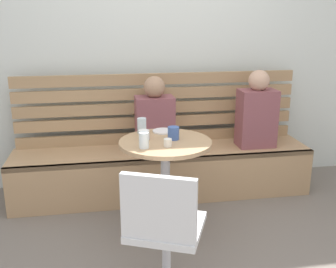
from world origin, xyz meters
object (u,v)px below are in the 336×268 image
at_px(booth_bench, 163,172).
at_px(cup_espresso_small, 168,143).
at_px(person_adult, 257,113).
at_px(cup_ceramic_white, 144,135).
at_px(cup_mug_blue, 173,133).
at_px(cafe_table, 165,169).
at_px(cup_glass_tall, 142,126).
at_px(cup_water_clear, 144,140).
at_px(white_chair, 164,234).
at_px(person_child_left, 155,118).
at_px(plate_small, 163,131).

distance_m(booth_bench, cup_espresso_small, 0.97).
bearing_deg(booth_bench, cup_espresso_small, -96.38).
bearing_deg(person_adult, cup_ceramic_white, -152.26).
height_order(cup_mug_blue, cup_espresso_small, cup_mug_blue).
bearing_deg(cafe_table, cup_glass_tall, 122.98).
height_order(cup_mug_blue, cup_water_clear, cup_water_clear).
bearing_deg(cup_espresso_small, cup_mug_blue, 66.18).
xyz_separation_m(booth_bench, cup_mug_blue, (-0.02, -0.65, 0.57)).
xyz_separation_m(cafe_table, white_chair, (-0.14, -0.81, -0.05)).
relative_size(person_child_left, cup_water_clear, 6.11).
distance_m(cafe_table, cup_espresso_small, 0.28).
bearing_deg(plate_small, person_child_left, 90.93).
xyz_separation_m(person_adult, cup_espresso_small, (-0.96, -0.77, 0.01)).
bearing_deg(white_chair, person_adult, 52.78).
bearing_deg(cup_glass_tall, cup_water_clear, -93.79).
xyz_separation_m(cafe_table, cup_espresso_small, (-0.00, -0.13, 0.25)).
height_order(cafe_table, cup_water_clear, cup_water_clear).
height_order(booth_bench, white_chair, white_chair).
relative_size(cup_water_clear, cup_ceramic_white, 1.38).
bearing_deg(cup_espresso_small, cup_ceramic_white, 127.53).
relative_size(cup_glass_tall, plate_small, 0.71).
xyz_separation_m(person_child_left, cup_ceramic_white, (-0.16, -0.62, 0.04)).
bearing_deg(person_child_left, person_adult, -2.26).
xyz_separation_m(cafe_table, cup_glass_tall, (-0.15, 0.23, 0.28)).
xyz_separation_m(cup_water_clear, cup_ceramic_white, (0.02, 0.19, -0.02)).
distance_m(person_child_left, cup_espresso_small, 0.81).
bearing_deg(cup_ceramic_white, booth_bench, 69.12).
xyz_separation_m(person_adult, cup_mug_blue, (-0.89, -0.61, 0.03)).
relative_size(cafe_table, cup_mug_blue, 7.79).
xyz_separation_m(cafe_table, person_child_left, (0.02, 0.68, 0.22)).
distance_m(cup_water_clear, cup_espresso_small, 0.17).
height_order(cup_mug_blue, plate_small, cup_mug_blue).
distance_m(person_child_left, plate_small, 0.45).
height_order(person_adult, cup_water_clear, person_adult).
bearing_deg(person_child_left, cup_mug_blue, -85.67).
bearing_deg(cafe_table, person_adult, 33.84).
height_order(person_adult, cup_glass_tall, person_adult).
distance_m(booth_bench, person_child_left, 0.52).
distance_m(white_chair, plate_small, 1.09).
xyz_separation_m(cup_mug_blue, cup_ceramic_white, (-0.21, 0.03, -0.01)).
bearing_deg(white_chair, cafe_table, 79.93).
distance_m(person_adult, person_child_left, 0.94).
bearing_deg(cup_mug_blue, white_chair, -103.99).
bearing_deg(cup_ceramic_white, cafe_table, -22.29).
height_order(person_adult, person_child_left, person_adult).
bearing_deg(plate_small, cup_glass_tall, -178.03).
xyz_separation_m(cafe_table, person_adult, (0.96, 0.64, 0.24)).
bearing_deg(booth_bench, person_child_left, 175.12).
relative_size(booth_bench, cup_water_clear, 24.55).
bearing_deg(person_adult, cafe_table, -146.16).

